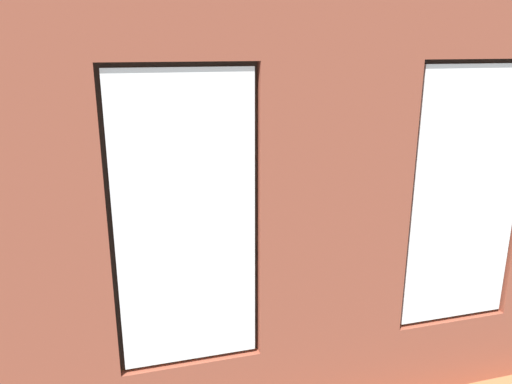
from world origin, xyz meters
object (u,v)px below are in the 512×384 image
Objects in this scene: table_plant_small at (260,226)px; remote_gray at (222,237)px; papasan_chair at (148,200)px; potted_plant_by_left_couch at (370,207)px; potted_plant_mid_room_small at (302,222)px; cup_ceramic at (273,222)px; couch_left at (449,230)px; coffee_table at (250,235)px; candle_jar at (236,227)px; potted_plant_between_couches at (408,276)px; couch_by_window at (262,329)px; potted_plant_corner_near_left at (379,171)px; remote_silver at (250,231)px.

remote_gray is at bearing 0.00° from table_plant_small.
papasan_chair is 3.12× the size of potted_plant_by_left_couch.
table_plant_small is 0.48m from remote_gray.
potted_plant_mid_room_small is at bearing 147.54° from papasan_chair.
cup_ceramic is at bearing 136.75° from papasan_chair.
couch_left is 1.52× the size of coffee_table.
coffee_table is 13.93× the size of candle_jar.
remote_gray is 0.13× the size of potted_plant_between_couches.
candle_jar is at bearing -100.16° from couch_left.
table_plant_small is 2.08m from papasan_chair.
potted_plant_by_left_couch is (-2.32, -0.82, -0.20)m from candle_jar.
couch_by_window is at bearing -155.74° from remote_gray.
potted_plant_corner_near_left is 4.10m from potted_plant_between_couches.
remote_gray is at bearing -95.10° from couch_left.
potted_plant_between_couches is (1.75, 3.71, 0.02)m from potted_plant_corner_near_left.
remote_silver is 3.20m from potted_plant_corner_near_left.
remote_gray is at bearing 75.03° from remote_silver.
papasan_chair is (1.49, -1.40, 0.01)m from cup_ceramic.
potted_plant_between_couches is at bearing -178.33° from couch_by_window.
table_plant_small is at bearing 26.73° from potted_plant_by_left_couch.
couch_by_window reaches higher than remote_silver.
table_plant_small reaches higher than remote_silver.
potted_plant_mid_room_small is (-1.25, -2.36, 0.02)m from couch_by_window.
potted_plant_by_left_couch is (-3.31, 0.62, -0.21)m from papasan_chair.
table_plant_small is at bearing -174.79° from remote_silver.
couch_left is 3.73× the size of potted_plant_mid_room_small.
table_plant_small is 1.18× the size of remote_silver.
couch_left is at bearing 168.18° from candle_jar.
couch_left is 11.22× the size of remote_silver.
potted_plant_by_left_couch is at bearing -155.25° from potted_plant_mid_room_small.
potted_plant_mid_room_small is (-1.19, -0.42, -0.06)m from remote_gray.
potted_plant_corner_near_left is (-3.16, -3.75, 0.27)m from couch_by_window.
couch_left is 1.92m from potted_plant_mid_room_small.
couch_by_window is at bearing 1.67° from potted_plant_between_couches.
coffee_table is (-0.44, -2.06, 0.02)m from couch_by_window.
couch_by_window reaches higher than table_plant_small.
table_plant_small reaches higher than candle_jar.
potted_plant_between_couches is at bearing 117.79° from candle_jar.
coffee_table is 0.22m from table_plant_small.
table_plant_small reaches higher than potted_plant_mid_room_small.
papasan_chair is at bearing -32.46° from potted_plant_mid_room_small.
potted_plant_mid_room_small is at bearing 36.00° from potted_plant_corner_near_left.
coffee_table is at bearing 31.77° from potted_plant_corner_near_left.
couch_by_window is 3.97m from potted_plant_by_left_couch.
potted_plant_mid_room_small is at bearing 24.75° from potted_plant_by_left_couch.
papasan_chair is 0.89× the size of potted_plant_between_couches.
couch_by_window reaches higher than papasan_chair.
remote_gray is 1.83m from papasan_chair.
coffee_table is 2.36m from potted_plant_by_left_couch.
couch_by_window reaches higher than candle_jar.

